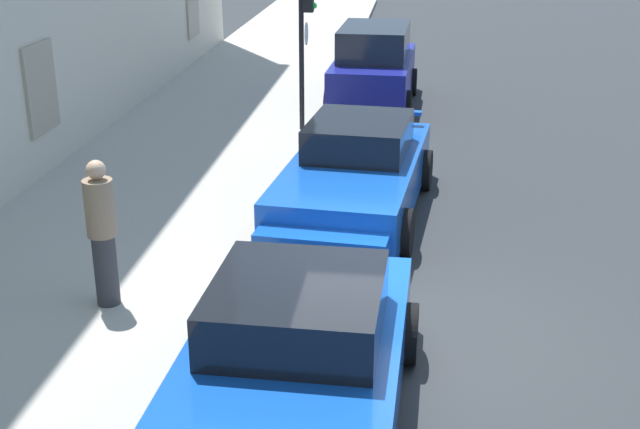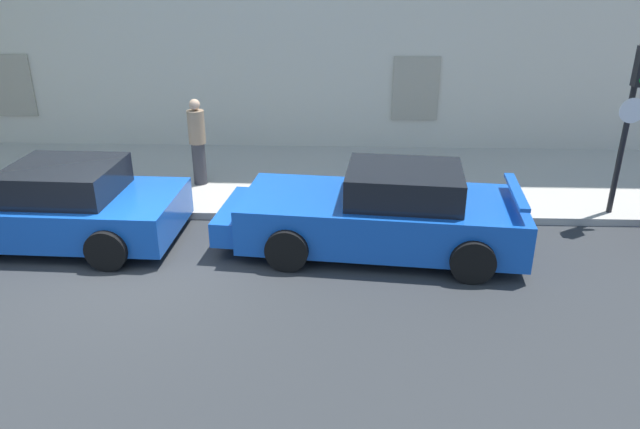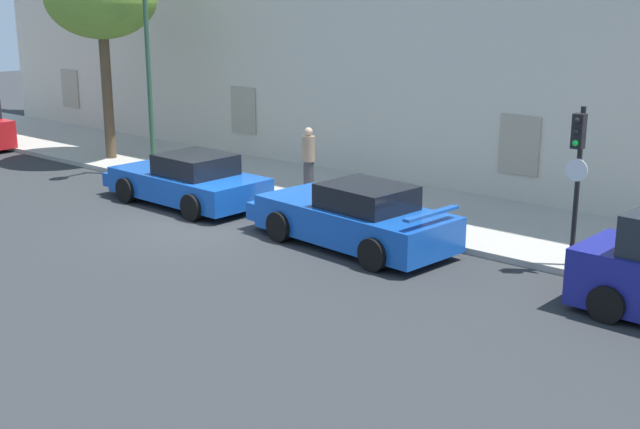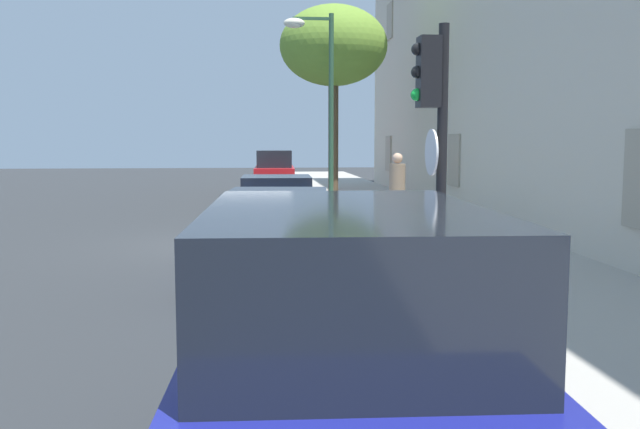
{
  "view_description": "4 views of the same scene",
  "coord_description": "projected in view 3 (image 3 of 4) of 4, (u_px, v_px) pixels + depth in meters",
  "views": [
    {
      "loc": [
        -8.25,
        -0.03,
        4.72
      ],
      "look_at": [
        1.79,
        1.15,
        0.78
      ],
      "focal_mm": 47.11,
      "sensor_mm": 36.0,
      "label": 1
    },
    {
      "loc": [
        3.21,
        -8.16,
        4.46
      ],
      "look_at": [
        2.87,
        0.47,
        0.76
      ],
      "focal_mm": 33.65,
      "sensor_mm": 36.0,
      "label": 2
    },
    {
      "loc": [
        14.35,
        -12.71,
        5.32
      ],
      "look_at": [
        3.0,
        0.71,
        0.59
      ],
      "focal_mm": 46.37,
      "sensor_mm": 36.0,
      "label": 3
    },
    {
      "loc": [
        14.63,
        0.49,
        2.18
      ],
      "look_at": [
        2.23,
        1.66,
        0.84
      ],
      "focal_mm": 38.89,
      "sensor_mm": 36.0,
      "label": 4
    }
  ],
  "objects": [
    {
      "name": "traffic_light",
      "position": [
        578.0,
        159.0,
        15.63
      ],
      "size": [
        0.44,
        0.36,
        3.12
      ],
      "color": "black",
      "rests_on": "sidewalk"
    },
    {
      "name": "pedestrian_admiring",
      "position": [
        309.0,
        160.0,
        21.83
      ],
      "size": [
        0.48,
        0.48,
        1.77
      ],
      "color": "#333338",
      "rests_on": "sidewalk"
    },
    {
      "name": "sportscar_red_lead",
      "position": [
        185.0,
        181.0,
        21.44
      ],
      "size": [
        4.76,
        2.31,
        1.35
      ],
      "color": "#144CB2",
      "rests_on": "ground"
    },
    {
      "name": "sidewalk",
      "position": [
        316.0,
        190.0,
        22.69
      ],
      "size": [
        60.0,
        4.34,
        0.14
      ],
      "primitive_type": "cube",
      "color": "#A8A399",
      "rests_on": "ground"
    },
    {
      "name": "sportscar_yellow_flank",
      "position": [
        350.0,
        217.0,
        17.87
      ],
      "size": [
        5.06,
        2.42,
        1.42
      ],
      "color": "#144CB2",
      "rests_on": "ground"
    },
    {
      "name": "street_lamp",
      "position": [
        135.0,
        40.0,
        23.59
      ],
      "size": [
        0.44,
        1.42,
        5.59
      ],
      "color": "#2D5138",
      "rests_on": "sidewalk"
    },
    {
      "name": "ground_plane",
      "position": [
        205.0,
        223.0,
        19.7
      ],
      "size": [
        80.0,
        80.0,
        0.0
      ],
      "primitive_type": "plane",
      "color": "#2B2D30"
    }
  ]
}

